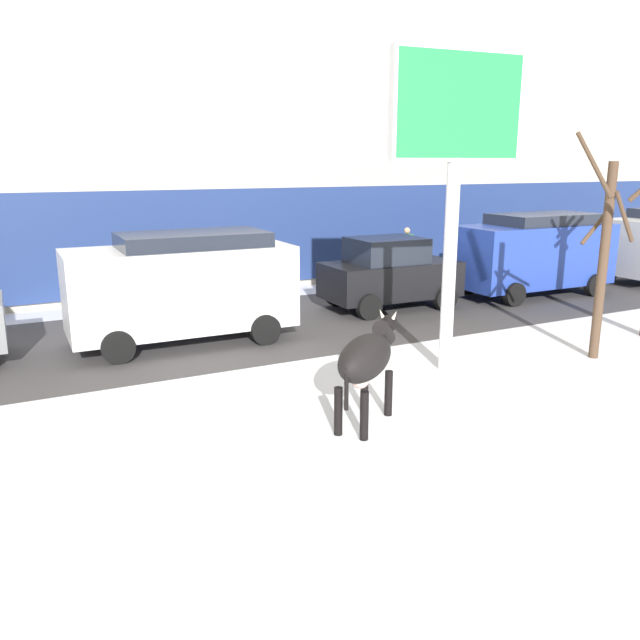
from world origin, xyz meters
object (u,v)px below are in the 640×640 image
at_px(car_white_van, 182,284).
at_px(pedestrian_far_left, 406,254).
at_px(billboard, 457,127).
at_px(car_blue_van, 534,252).
at_px(bare_tree_left_lot, 606,249).
at_px(cow_black, 367,358).
at_px(car_black_hatchback, 390,273).

relative_size(car_white_van, pedestrian_far_left, 2.68).
xyz_separation_m(billboard, pedestrian_far_left, (4.51, 7.84, -3.43)).
height_order(car_blue_van, bare_tree_left_lot, bare_tree_left_lot).
bearing_deg(cow_black, pedestrian_far_left, 52.64).
bearing_deg(car_black_hatchback, car_white_van, -172.68).
distance_m(billboard, car_black_hatchback, 6.15).
relative_size(car_white_van, bare_tree_left_lot, 1.08).
relative_size(cow_black, billboard, 0.32).
relative_size(cow_black, car_white_van, 0.38).
bearing_deg(cow_black, car_black_hatchback, 54.43).
bearing_deg(car_black_hatchback, car_blue_van, -4.70).
distance_m(car_black_hatchback, car_blue_van, 4.67).
xyz_separation_m(cow_black, pedestrian_far_left, (7.11, 9.31, -0.11)).
distance_m(car_white_van, pedestrian_far_left, 9.11).
xyz_separation_m(car_blue_van, bare_tree_left_lot, (-3.45, -5.16, 0.90)).
distance_m(billboard, bare_tree_left_lot, 3.84).
height_order(cow_black, car_black_hatchback, car_black_hatchback).
relative_size(pedestrian_far_left, bare_tree_left_lot, 0.40).
bearing_deg(cow_black, bare_tree_left_lot, 7.15).
bearing_deg(bare_tree_left_lot, cow_black, -172.85).
bearing_deg(car_white_van, bare_tree_left_lot, -35.13).
relative_size(car_blue_van, pedestrian_far_left, 2.68).
xyz_separation_m(billboard, car_white_van, (-3.77, 4.05, -3.07)).
relative_size(billboard, pedestrian_far_left, 3.21).
xyz_separation_m(cow_black, car_black_hatchback, (4.47, 6.25, -0.07)).
bearing_deg(bare_tree_left_lot, pedestrian_far_left, 80.49).
relative_size(billboard, bare_tree_left_lot, 1.30).
height_order(cow_black, bare_tree_left_lot, bare_tree_left_lot).
distance_m(cow_black, car_black_hatchback, 7.68).
bearing_deg(car_blue_van, pedestrian_far_left, 120.23).
height_order(billboard, bare_tree_left_lot, billboard).
bearing_deg(billboard, cow_black, -150.44).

